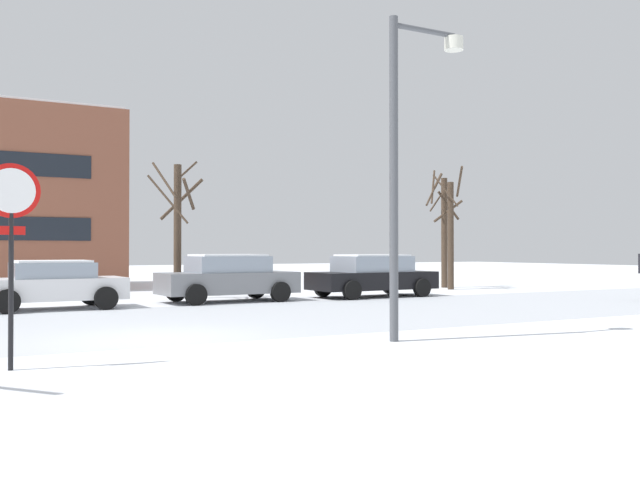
{
  "coord_description": "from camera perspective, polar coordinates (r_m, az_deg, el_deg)",
  "views": [
    {
      "loc": [
        -3.38,
        -12.67,
        1.66
      ],
      "look_at": [
        6.02,
        4.74,
        1.93
      ],
      "focal_mm": 38.89,
      "sensor_mm": 36.0,
      "label": 1
    }
  ],
  "objects": [
    {
      "name": "ground_plane",
      "position": [
        13.21,
        -13.44,
        -7.98
      ],
      "size": [
        120.0,
        120.0,
        0.0
      ],
      "primitive_type": "plane",
      "color": "white"
    },
    {
      "name": "road_surface",
      "position": [
        16.13,
        -16.22,
        -6.65
      ],
      "size": [
        80.0,
        8.04,
        0.0
      ],
      "color": "#B7BCC4",
      "rests_on": "ground"
    },
    {
      "name": "stop_sign",
      "position": [
        10.46,
        -24.06,
        1.16
      ],
      "size": [
        0.76,
        0.11,
        2.85
      ],
      "color": "black",
      "rests_on": "ground"
    },
    {
      "name": "street_lamp",
      "position": [
        12.89,
        7.11,
        7.79
      ],
      "size": [
        1.65,
        0.36,
        5.9
      ],
      "color": "#4C4F54",
      "rests_on": "ground"
    },
    {
      "name": "parked_car_white",
      "position": [
        20.62,
        -21.16,
        -3.39
      ],
      "size": [
        3.89,
        2.16,
        1.36
      ],
      "color": "white",
      "rests_on": "ground"
    },
    {
      "name": "parked_car_gray",
      "position": [
        22.2,
        -7.58,
        -3.09
      ],
      "size": [
        4.37,
        2.17,
        1.51
      ],
      "color": "slate",
      "rests_on": "ground"
    },
    {
      "name": "parked_car_black",
      "position": [
        24.38,
        4.33,
        -2.91
      ],
      "size": [
        4.55,
        2.22,
        1.49
      ],
      "color": "black",
      "rests_on": "ground"
    },
    {
      "name": "tree_far_mid",
      "position": [
        30.68,
        10.22,
        1.06
      ],
      "size": [
        1.72,
        1.71,
        5.24
      ],
      "color": "#423326",
      "rests_on": "ground"
    },
    {
      "name": "tree_far_left",
      "position": [
        29.32,
        10.58,
        0.86
      ],
      "size": [
        1.98,
        1.88,
        4.92
      ],
      "color": "#423326",
      "rests_on": "ground"
    },
    {
      "name": "tree_far_right",
      "position": [
        23.88,
        -11.63,
        1.26
      ],
      "size": [
        2.09,
        2.1,
        4.67
      ],
      "color": "#423326",
      "rests_on": "ground"
    }
  ]
}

